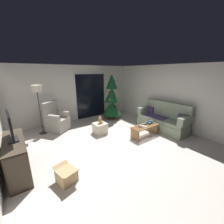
{
  "coord_description": "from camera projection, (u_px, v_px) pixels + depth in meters",
  "views": [
    {
      "loc": [
        -2.35,
        -3.1,
        2.24
      ],
      "look_at": [
        0.4,
        0.7,
        0.85
      ],
      "focal_mm": 22.24,
      "sensor_mm": 36.0,
      "label": 1
    }
  ],
  "objects": [
    {
      "name": "ottoman",
      "position": [
        100.0,
        128.0,
        5.17
      ],
      "size": [
        0.44,
        0.44,
        0.39
      ],
      "primitive_type": "cube",
      "color": "beige",
      "rests_on": "ground"
    },
    {
      "name": "remote_black",
      "position": [
        145.0,
        125.0,
        4.95
      ],
      "size": [
        0.16,
        0.06,
        0.02
      ],
      "primitive_type": "cube",
      "rotation": [
        0.0,
        0.0,
        1.46
      ],
      "color": "black",
      "rests_on": "coffee_table"
    },
    {
      "name": "armchair",
      "position": [
        57.0,
        121.0,
        5.36
      ],
      "size": [
        0.96,
        0.96,
        1.13
      ],
      "color": "gray",
      "rests_on": "ground"
    },
    {
      "name": "wall_right",
      "position": [
        171.0,
        96.0,
        5.62
      ],
      "size": [
        0.12,
        6.0,
        2.5
      ],
      "primitive_type": "cube",
      "color": "silver",
      "rests_on": "ground"
    },
    {
      "name": "coffee_table",
      "position": [
        145.0,
        129.0,
        4.92
      ],
      "size": [
        1.1,
        0.4,
        0.39
      ],
      "color": "olive",
      "rests_on": "ground"
    },
    {
      "name": "remote_graphite",
      "position": [
        140.0,
        127.0,
        4.74
      ],
      "size": [
        0.06,
        0.16,
        0.02
      ],
      "primitive_type": "cube",
      "rotation": [
        0.0,
        0.0,
        0.13
      ],
      "color": "#333338",
      "rests_on": "coffee_table"
    },
    {
      "name": "patio_door_frame",
      "position": [
        91.0,
        95.0,
        6.81
      ],
      "size": [
        1.6,
        0.02,
        2.2
      ],
      "primitive_type": "cube",
      "color": "silver",
      "rests_on": "ground"
    },
    {
      "name": "couch",
      "position": [
        163.0,
        119.0,
        5.48
      ],
      "size": [
        0.85,
        1.97,
        1.08
      ],
      "color": "gray",
      "rests_on": "ground"
    },
    {
      "name": "remote_silver",
      "position": [
        142.0,
        126.0,
        4.85
      ],
      "size": [
        0.16,
        0.12,
        0.02
      ],
      "primitive_type": "cube",
      "rotation": [
        0.0,
        0.0,
        4.16
      ],
      "color": "#ADADB2",
      "rests_on": "coffee_table"
    },
    {
      "name": "book_stack",
      "position": [
        150.0,
        122.0,
        5.09
      ],
      "size": [
        0.28,
        0.19,
        0.07
      ],
      "color": "#337042",
      "rests_on": "coffee_table"
    },
    {
      "name": "christmas_tree",
      "position": [
        112.0,
        99.0,
        6.54
      ],
      "size": [
        0.88,
        0.88,
        2.2
      ],
      "color": "#4C1E19",
      "rests_on": "ground"
    },
    {
      "name": "wall_back",
      "position": [
        75.0,
        93.0,
        6.39
      ],
      "size": [
        5.72,
        0.12,
        2.5
      ],
      "primitive_type": "cube",
      "color": "silver",
      "rests_on": "ground"
    },
    {
      "name": "cardboard_box_open_near_shelf",
      "position": [
        67.0,
        175.0,
        2.89
      ],
      "size": [
        0.45,
        0.58,
        0.33
      ],
      "color": "tan",
      "rests_on": "ground"
    },
    {
      "name": "media_shelf",
      "position": [
        15.0,
        159.0,
        3.03
      ],
      "size": [
        0.4,
        1.4,
        0.82
      ],
      "color": "#382D23",
      "rests_on": "ground"
    },
    {
      "name": "teddy_bear_honey",
      "position": [
        100.0,
        120.0,
        5.08
      ],
      "size": [
        0.21,
        0.21,
        0.29
      ],
      "color": "tan",
      "rests_on": "ottoman"
    },
    {
      "name": "cell_phone",
      "position": [
        150.0,
        122.0,
        5.08
      ],
      "size": [
        0.1,
        0.16,
        0.01
      ],
      "primitive_type": "cube",
      "rotation": [
        0.0,
        0.0,
        0.25
      ],
      "color": "black",
      "rests_on": "book_stack"
    },
    {
      "name": "patio_door_glass",
      "position": [
        91.0,
        96.0,
        6.81
      ],
      "size": [
        1.5,
        0.02,
        2.1
      ],
      "primitive_type": "cube",
      "color": "black",
      "rests_on": "ground"
    },
    {
      "name": "floor_lamp",
      "position": [
        37.0,
        93.0,
        4.76
      ],
      "size": [
        0.32,
        0.32,
        1.78
      ],
      "color": "#2D2D30",
      "rests_on": "ground"
    },
    {
      "name": "ground_plane",
      "position": [
        115.0,
        145.0,
        4.36
      ],
      "size": [
        7.0,
        7.0,
        0.0
      ],
      "primitive_type": "plane",
      "color": "#BCB2A8"
    },
    {
      "name": "remote_white",
      "position": [
        145.0,
        127.0,
        4.77
      ],
      "size": [
        0.08,
        0.16,
        0.02
      ],
      "primitive_type": "cube",
      "rotation": [
        0.0,
        0.0,
        3.37
      ],
      "color": "silver",
      "rests_on": "coffee_table"
    },
    {
      "name": "television",
      "position": [
        10.0,
        126.0,
        2.88
      ],
      "size": [
        0.22,
        0.84,
        0.61
      ],
      "color": "black",
      "rests_on": "media_shelf"
    }
  ]
}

